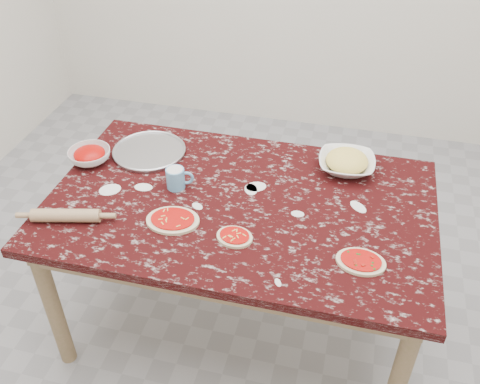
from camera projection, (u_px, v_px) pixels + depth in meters
name	position (u px, v px, depth m)	size (l,w,h in m)	color
ground	(240.00, 318.00, 2.67)	(4.00, 4.00, 0.00)	gray
worktable	(240.00, 217.00, 2.26)	(1.60, 1.00, 0.75)	black
pizza_tray	(149.00, 152.00, 2.50)	(0.33, 0.33, 0.01)	#B2B2B7
sauce_bowl	(90.00, 156.00, 2.43)	(0.19, 0.19, 0.06)	white
cheese_bowl	(346.00, 164.00, 2.38)	(0.25, 0.25, 0.06)	white
flour_mug	(176.00, 178.00, 2.26)	(0.12, 0.08, 0.09)	#60A2D1
pizza_left	(173.00, 220.00, 2.11)	(0.23, 0.19, 0.02)	beige
pizza_mid	(235.00, 237.00, 2.03)	(0.16, 0.14, 0.02)	beige
pizza_right	(361.00, 262.00, 1.92)	(0.19, 0.15, 0.02)	beige
rolling_pin	(66.00, 216.00, 2.10)	(0.05, 0.05, 0.27)	tan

